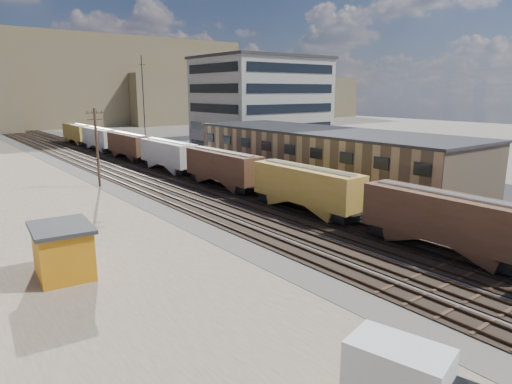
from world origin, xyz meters
TOP-DOWN VIEW (x-y plane):
  - ground at (0.00, 0.00)m, footprint 300.00×300.00m
  - ballast_bed at (0.00, 50.00)m, footprint 18.00×200.00m
  - dirt_yard at (-20.00, 40.00)m, footprint 24.00×180.00m
  - asphalt_lot at (22.00, 35.00)m, footprint 26.00×120.00m
  - rail_tracks at (-0.55, 50.00)m, footprint 11.40×200.00m
  - freight_train at (3.80, 39.41)m, footprint 3.00×119.74m
  - warehouse at (14.98, 25.00)m, footprint 12.40×40.40m
  - office_tower at (27.95, 54.95)m, footprint 22.60×18.60m
  - utility_pole_north at (-8.50, 42.00)m, footprint 2.20×0.32m
  - radio_mast at (6.00, 60.00)m, footprint 1.20×0.16m
  - maintenance_shed at (-20.22, 14.55)m, footprint 4.12×5.10m
  - parked_car_red at (18.52, 5.67)m, footprint 3.76×4.38m
  - parked_car_blue at (23.76, 53.12)m, footprint 3.85×5.57m
  - parked_car_far at (25.76, 52.87)m, footprint 2.90×4.81m

SIDE VIEW (x-z plane):
  - ground at x=0.00m, z-range 0.00..0.00m
  - dirt_yard at x=-20.00m, z-range 0.00..0.03m
  - asphalt_lot at x=22.00m, z-range 0.00..0.04m
  - ballast_bed at x=0.00m, z-range 0.00..0.06m
  - rail_tracks at x=-0.55m, z-range -0.01..0.23m
  - parked_car_blue at x=23.76m, z-range 0.00..1.41m
  - parked_car_red at x=18.52m, z-range 0.00..1.42m
  - parked_car_far at x=25.76m, z-range 0.00..1.53m
  - maintenance_shed at x=-20.22m, z-range 0.04..3.54m
  - freight_train at x=3.80m, z-range 0.56..5.02m
  - warehouse at x=14.98m, z-range 0.03..7.28m
  - utility_pole_north at x=-8.50m, z-range 0.30..10.30m
  - radio_mast at x=6.00m, z-range 0.12..18.12m
  - office_tower at x=27.95m, z-range 0.04..18.49m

